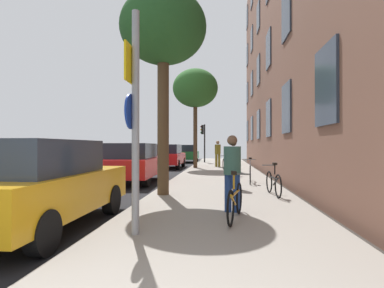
% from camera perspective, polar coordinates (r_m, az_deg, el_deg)
% --- Properties ---
extents(ground_plane, '(41.80, 41.80, 0.00)m').
position_cam_1_polar(ground_plane, '(16.34, -6.95, -5.73)').
color(ground_plane, '#332D28').
extents(road_asphalt, '(7.00, 38.00, 0.01)m').
position_cam_1_polar(road_asphalt, '(16.91, -13.94, -5.52)').
color(road_asphalt, black).
rests_on(road_asphalt, ground).
extents(sidewalk, '(4.20, 38.00, 0.12)m').
position_cam_1_polar(sidewalk, '(15.95, 5.48, -5.64)').
color(sidewalk, gray).
rests_on(sidewalk, ground).
extents(building_facade, '(0.56, 27.00, 14.64)m').
position_cam_1_polar(building_facade, '(16.65, 15.01, 20.06)').
color(building_facade, brown).
rests_on(building_facade, ground).
extents(sign_post, '(0.16, 0.60, 3.56)m').
position_cam_1_polar(sign_post, '(4.99, -10.71, 5.85)').
color(sign_post, gray).
rests_on(sign_post, sidewalk).
extents(traffic_light, '(0.43, 0.24, 3.27)m').
position_cam_1_polar(traffic_light, '(26.43, 2.13, 1.45)').
color(traffic_light, black).
rests_on(traffic_light, sidewalk).
extents(tree_near, '(2.52, 2.52, 5.93)m').
position_cam_1_polar(tree_near, '(9.53, -5.37, 20.29)').
color(tree_near, '#4C3823').
rests_on(tree_near, sidewalk).
extents(tree_far, '(2.93, 2.93, 6.42)m').
position_cam_1_polar(tree_far, '(20.21, 0.62, 10.25)').
color(tree_far, '#4C3823').
rests_on(tree_far, sidewalk).
extents(bicycle_0, '(0.50, 1.67, 0.93)m').
position_cam_1_polar(bicycle_0, '(5.97, 8.02, -10.39)').
color(bicycle_0, black).
rests_on(bicycle_0, sidewalk).
extents(bicycle_1, '(0.42, 1.66, 0.94)m').
position_cam_1_polar(bicycle_1, '(9.06, 14.92, -6.94)').
color(bicycle_1, black).
rests_on(bicycle_1, sidewalk).
extents(bicycle_2, '(0.42, 1.72, 0.97)m').
position_cam_1_polar(bicycle_2, '(11.97, 10.78, -5.27)').
color(bicycle_2, black).
rests_on(bicycle_2, sidewalk).
extents(bicycle_3, '(0.42, 1.65, 0.92)m').
position_cam_1_polar(bicycle_3, '(14.93, 8.00, -4.39)').
color(bicycle_3, black).
rests_on(bicycle_3, sidewalk).
extents(bicycle_4, '(0.42, 1.65, 0.94)m').
position_cam_1_polar(bicycle_4, '(17.91, 6.10, -3.71)').
color(bicycle_4, black).
rests_on(bicycle_4, sidewalk).
extents(pedestrian_0, '(0.41, 0.41, 1.63)m').
position_cam_1_polar(pedestrian_0, '(6.59, 7.50, -4.46)').
color(pedestrian_0, navy).
rests_on(pedestrian_0, sidewalk).
extents(pedestrian_1, '(0.49, 0.49, 1.61)m').
position_cam_1_polar(pedestrian_1, '(10.27, 7.71, -3.06)').
color(pedestrian_1, navy).
rests_on(pedestrian_1, sidewalk).
extents(pedestrian_2, '(0.56, 0.56, 1.76)m').
position_cam_1_polar(pedestrian_2, '(20.81, 4.81, -1.47)').
color(pedestrian_2, olive).
rests_on(pedestrian_2, sidewalk).
extents(car_0, '(1.78, 4.12, 1.62)m').
position_cam_1_polar(car_0, '(6.19, -26.06, -6.66)').
color(car_0, orange).
rests_on(car_0, road_asphalt).
extents(car_1, '(2.04, 4.42, 1.62)m').
position_cam_1_polar(car_1, '(12.91, -10.83, -3.39)').
color(car_1, red).
rests_on(car_1, road_asphalt).
extents(car_2, '(1.85, 4.28, 1.62)m').
position_cam_1_polar(car_2, '(21.01, -4.36, -2.24)').
color(car_2, red).
rests_on(car_2, road_asphalt).
extents(car_3, '(1.97, 4.08, 1.62)m').
position_cam_1_polar(car_3, '(28.47, -0.96, -1.76)').
color(car_3, '#19662D').
rests_on(car_3, road_asphalt).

